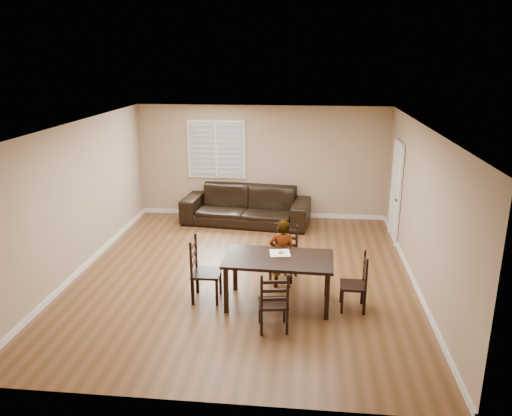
{
  "coord_description": "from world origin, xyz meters",
  "views": [
    {
      "loc": [
        1.08,
        -8.22,
        3.8
      ],
      "look_at": [
        0.13,
        0.88,
        1.0
      ],
      "focal_mm": 35.0,
      "sensor_mm": 36.0,
      "label": 1
    }
  ],
  "objects_px": {
    "dining_table": "(279,263)",
    "child": "(282,254)",
    "donut": "(281,252)",
    "sofa": "(246,206)",
    "chair_near": "(285,253)",
    "chair_left": "(199,271)",
    "chair_right": "(360,284)",
    "chair_far": "(274,306)"
  },
  "relations": [
    {
      "from": "chair_near",
      "to": "sofa",
      "type": "relative_size",
      "value": 0.33
    },
    {
      "from": "chair_right",
      "to": "child",
      "type": "relative_size",
      "value": 0.76
    },
    {
      "from": "sofa",
      "to": "dining_table",
      "type": "bearing_deg",
      "value": -69.52
    },
    {
      "from": "chair_left",
      "to": "chair_right",
      "type": "distance_m",
      "value": 2.56
    },
    {
      "from": "chair_left",
      "to": "sofa",
      "type": "xyz_separation_m",
      "value": [
        0.29,
        3.9,
        -0.05
      ]
    },
    {
      "from": "child",
      "to": "donut",
      "type": "relative_size",
      "value": 12.17
    },
    {
      "from": "sofa",
      "to": "child",
      "type": "bearing_deg",
      "value": -66.7
    },
    {
      "from": "chair_right",
      "to": "child",
      "type": "xyz_separation_m",
      "value": [
        -1.25,
        0.65,
        0.19
      ]
    },
    {
      "from": "chair_right",
      "to": "child",
      "type": "distance_m",
      "value": 1.42
    },
    {
      "from": "donut",
      "to": "sofa",
      "type": "bearing_deg",
      "value": 105.37
    },
    {
      "from": "chair_far",
      "to": "child",
      "type": "bearing_deg",
      "value": -100.56
    },
    {
      "from": "chair_near",
      "to": "chair_left",
      "type": "bearing_deg",
      "value": -130.64
    },
    {
      "from": "chair_right",
      "to": "sofa",
      "type": "height_order",
      "value": "chair_right"
    },
    {
      "from": "sofa",
      "to": "donut",
      "type": "bearing_deg",
      "value": -68.44
    },
    {
      "from": "dining_table",
      "to": "chair_near",
      "type": "relative_size",
      "value": 1.79
    },
    {
      "from": "chair_near",
      "to": "donut",
      "type": "height_order",
      "value": "chair_near"
    },
    {
      "from": "chair_left",
      "to": "chair_right",
      "type": "relative_size",
      "value": 1.16
    },
    {
      "from": "chair_right",
      "to": "sofa",
      "type": "bearing_deg",
      "value": -149.55
    },
    {
      "from": "chair_left",
      "to": "child",
      "type": "xyz_separation_m",
      "value": [
        1.31,
        0.58,
        0.12
      ]
    },
    {
      "from": "child",
      "to": "chair_far",
      "type": "bearing_deg",
      "value": 86.96
    },
    {
      "from": "chair_left",
      "to": "chair_right",
      "type": "bearing_deg",
      "value": -93.64
    },
    {
      "from": "dining_table",
      "to": "chair_right",
      "type": "xyz_separation_m",
      "value": [
        1.27,
        -0.04,
        -0.29
      ]
    },
    {
      "from": "chair_left",
      "to": "chair_near",
      "type": "bearing_deg",
      "value": -54.55
    },
    {
      "from": "chair_left",
      "to": "child",
      "type": "height_order",
      "value": "child"
    },
    {
      "from": "chair_far",
      "to": "chair_near",
      "type": "bearing_deg",
      "value": -101.36
    },
    {
      "from": "chair_near",
      "to": "chair_far",
      "type": "bearing_deg",
      "value": -79.91
    },
    {
      "from": "chair_left",
      "to": "child",
      "type": "distance_m",
      "value": 1.44
    },
    {
      "from": "chair_near",
      "to": "chair_left",
      "type": "distance_m",
      "value": 1.69
    },
    {
      "from": "chair_far",
      "to": "chair_right",
      "type": "relative_size",
      "value": 1.02
    },
    {
      "from": "chair_left",
      "to": "chair_right",
      "type": "height_order",
      "value": "chair_left"
    },
    {
      "from": "chair_far",
      "to": "donut",
      "type": "bearing_deg",
      "value": -101.35
    },
    {
      "from": "chair_left",
      "to": "chair_far",
      "type": "bearing_deg",
      "value": -127.52
    },
    {
      "from": "dining_table",
      "to": "child",
      "type": "relative_size",
      "value": 1.42
    },
    {
      "from": "sofa",
      "to": "chair_left",
      "type": "bearing_deg",
      "value": -88.01
    },
    {
      "from": "chair_far",
      "to": "sofa",
      "type": "relative_size",
      "value": 0.32
    },
    {
      "from": "chair_left",
      "to": "donut",
      "type": "bearing_deg",
      "value": -85.27
    },
    {
      "from": "chair_near",
      "to": "chair_right",
      "type": "distance_m",
      "value": 1.64
    },
    {
      "from": "chair_left",
      "to": "sofa",
      "type": "distance_m",
      "value": 3.91
    },
    {
      "from": "chair_far",
      "to": "chair_right",
      "type": "xyz_separation_m",
      "value": [
        1.28,
        0.84,
        -0.01
      ]
    },
    {
      "from": "chair_far",
      "to": "dining_table",
      "type": "bearing_deg",
      "value": -99.97
    },
    {
      "from": "chair_near",
      "to": "chair_right",
      "type": "bearing_deg",
      "value": -30.29
    },
    {
      "from": "chair_near",
      "to": "chair_far",
      "type": "xyz_separation_m",
      "value": [
        -0.07,
        -1.94,
        -0.01
      ]
    }
  ]
}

